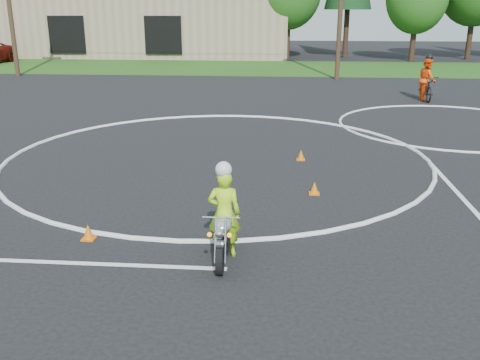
{
  "coord_description": "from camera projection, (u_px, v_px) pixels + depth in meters",
  "views": [
    {
      "loc": [
        1.88,
        -11.97,
        4.17
      ],
      "look_at": [
        1.1,
        -2.54,
        1.1
      ],
      "focal_mm": 40.0,
      "sensor_mm": 36.0,
      "label": 1
    }
  ],
  "objects": [
    {
      "name": "primary_motorcycle",
      "position": [
        224.0,
        234.0,
        9.18
      ],
      "size": [
        0.62,
        1.77,
        0.93
      ],
      "rotation": [
        0.0,
        0.0,
        0.02
      ],
      "color": "black",
      "rests_on": "ground"
    },
    {
      "name": "rider_primary_grp",
      "position": [
        224.0,
        211.0,
        9.19
      ],
      "size": [
        0.58,
        0.38,
        1.72
      ],
      "rotation": [
        0.0,
        0.0,
        0.02
      ],
      "color": "#ACE718",
      "rests_on": "ground"
    },
    {
      "name": "ground",
      "position": [
        203.0,
        190.0,
        12.78
      ],
      "size": [
        120.0,
        120.0,
        0.0
      ],
      "primitive_type": "plane",
      "color": "black",
      "rests_on": "ground"
    },
    {
      "name": "grass_strip",
      "position": [
        259.0,
        68.0,
        38.37
      ],
      "size": [
        120.0,
        10.0,
        0.02
      ],
      "primitive_type": "cube",
      "color": "#1E4714",
      "rests_on": "ground"
    },
    {
      "name": "warehouse",
      "position": [
        77.0,
        7.0,
        50.82
      ],
      "size": [
        41.0,
        17.0,
        8.3
      ],
      "color": "tan",
      "rests_on": "ground"
    },
    {
      "name": "traffic_cones",
      "position": [
        433.0,
        162.0,
        14.56
      ],
      "size": [
        18.34,
        10.27,
        0.3
      ],
      "color": "orange",
      "rests_on": "ground"
    },
    {
      "name": "rider_second_grp",
      "position": [
        426.0,
        84.0,
        24.84
      ],
      "size": [
        0.82,
        2.23,
        2.13
      ],
      "rotation": [
        0.0,
        0.0,
        -0.02
      ],
      "color": "black",
      "rests_on": "ground"
    },
    {
      "name": "course_markings",
      "position": [
        292.0,
        146.0,
        16.73
      ],
      "size": [
        19.05,
        19.05,
        0.12
      ],
      "color": "silver",
      "rests_on": "ground"
    }
  ]
}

